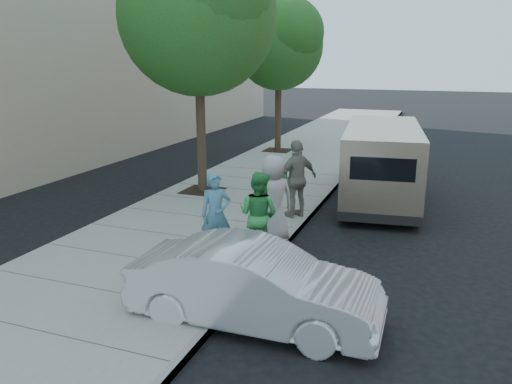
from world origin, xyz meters
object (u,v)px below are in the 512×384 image
Objects in this scene: person_gray_shirt at (273,199)px; person_striped_polo at (297,179)px; tree_near at (199,9)px; parking_meter at (280,190)px; person_officer at (216,214)px; tree_far at (280,41)px; van at (381,162)px; sedan at (254,285)px; person_green_shirt at (258,215)px.

person_striped_polo is (-0.01, 2.00, 0.01)m from person_gray_shirt.
parking_meter is (3.50, -3.15, -4.25)m from tree_near.
parking_meter is at bearing 40.18° from person_striped_polo.
person_officer is 0.88× the size of person_gray_shirt.
tree_far is 12.21m from person_gray_shirt.
van reaches higher than sedan.
person_green_shirt is (3.45, -12.02, -3.82)m from tree_far.
tree_near is at bearing -87.41° from person_gray_shirt.
person_officer is (-0.93, -1.46, -0.26)m from parking_meter.
van reaches higher than person_green_shirt.
sedan is at bearing 118.98° from person_green_shirt.
person_striped_polo is at bearing -69.27° from tree_far.
person_gray_shirt is 0.99× the size of person_striped_polo.
tree_near is at bearing 114.89° from parking_meter.
sedan is 2.01× the size of person_striped_polo.
person_striped_polo is at bearing 68.92° from parking_meter.
van is (5.24, 1.32, -4.34)m from tree_near.
parking_meter is 4.79m from van.
parking_meter is 0.38m from person_gray_shirt.
person_officer is at bearing -121.15° from van.
person_gray_shirt is at bearing -45.39° from tree_near.
person_officer is at bearing 9.48° from person_gray_shirt.
van is 3.46× the size of person_green_shirt.
person_striped_polo is at bearing 7.46° from sedan.
person_gray_shirt is at bearing -79.71° from person_green_shirt.
tree_far is 11.86m from parking_meter.
tree_far is at bearing 84.88° from parking_meter.
van is 5.14m from person_gray_shirt.
sedan is at bearing -103.87° from van.
person_officer is (-2.67, -5.93, -0.17)m from van.
person_green_shirt is (-0.80, 2.36, 0.39)m from sedan.
tree_far is at bearing -63.68° from person_green_shirt.
sedan is 2.77m from person_officer.
person_officer is 0.87× the size of person_striped_polo.
van reaches higher than parking_meter.
person_green_shirt is at bearing 17.43° from sedan.
person_gray_shirt is at bearing -121.23° from parking_meter.
person_officer is at bearing 22.58° from person_green_shirt.
person_gray_shirt is at bearing 16.29° from person_officer.
tree_near is 7.63m from tree_far.
person_officer is at bearing -78.10° from tree_far.
person_officer is 0.96× the size of person_green_shirt.
tree_far is 13.06m from person_officer.
tree_far is 3.55× the size of person_green_shirt.
sedan is at bearing -73.52° from tree_far.
person_striped_polo reaches higher than person_gray_shirt.
tree_near is 3.74× the size of person_gray_shirt.
sedan is at bearing -87.48° from person_officer.
person_green_shirt is 0.92m from person_gray_shirt.
tree_far is 3.22× the size of person_gray_shirt.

